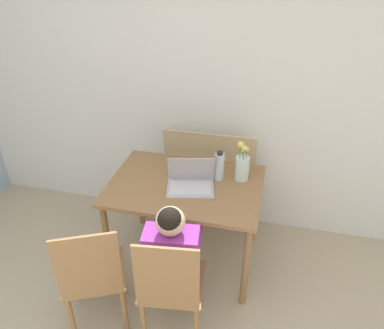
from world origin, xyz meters
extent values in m
cube|color=white|center=(0.00, 2.23, 1.25)|extent=(6.40, 0.05, 2.50)
cube|color=olive|center=(-0.04, 1.58, 0.74)|extent=(1.14, 0.80, 0.03)
cylinder|color=olive|center=(-0.56, 1.23, 0.36)|extent=(0.05, 0.05, 0.73)
cylinder|color=olive|center=(0.48, 1.23, 0.36)|extent=(0.05, 0.05, 0.73)
cylinder|color=olive|center=(-0.56, 1.93, 0.36)|extent=(0.05, 0.05, 0.73)
cylinder|color=olive|center=(0.48, 1.93, 0.36)|extent=(0.05, 0.05, 0.73)
cube|color=olive|center=(0.04, 0.93, 0.43)|extent=(0.45, 0.45, 0.02)
cube|color=olive|center=(0.06, 0.74, 0.68)|extent=(0.38, 0.07, 0.48)
cylinder|color=olive|center=(0.19, 1.12, 0.21)|extent=(0.04, 0.04, 0.42)
cylinder|color=olive|center=(-0.15, 1.08, 0.21)|extent=(0.04, 0.04, 0.42)
cylinder|color=olive|center=(0.23, 0.78, 0.21)|extent=(0.04, 0.04, 0.42)
cylinder|color=olive|center=(-0.11, 0.74, 0.21)|extent=(0.04, 0.04, 0.42)
cube|color=olive|center=(-0.49, 0.89, 0.43)|extent=(0.53, 0.53, 0.02)
cube|color=olive|center=(-0.41, 0.72, 0.68)|extent=(0.35, 0.18, 0.48)
cylinder|color=olive|center=(-0.41, 1.11, 0.21)|extent=(0.04, 0.04, 0.42)
cylinder|color=olive|center=(-0.72, 0.97, 0.21)|extent=(0.04, 0.04, 0.42)
cylinder|color=olive|center=(-0.27, 0.81, 0.21)|extent=(0.04, 0.04, 0.42)
cylinder|color=olive|center=(-0.58, 0.66, 0.21)|extent=(0.04, 0.04, 0.42)
cube|color=purple|center=(0.04, 0.93, 0.65)|extent=(0.35, 0.22, 0.41)
sphere|color=beige|center=(0.04, 0.93, 0.94)|extent=(0.18, 0.18, 0.18)
sphere|color=black|center=(0.04, 0.91, 0.96)|extent=(0.15, 0.15, 0.15)
cylinder|color=navy|center=(0.10, 1.08, 0.46)|extent=(0.12, 0.29, 0.09)
cylinder|color=navy|center=(-0.05, 1.06, 0.46)|extent=(0.12, 0.29, 0.09)
cylinder|color=navy|center=(0.08, 1.22, 0.22)|extent=(0.08, 0.08, 0.44)
cylinder|color=navy|center=(-0.07, 1.20, 0.22)|extent=(0.08, 0.08, 0.44)
cylinder|color=purple|center=(0.15, 1.15, 0.67)|extent=(0.09, 0.25, 0.06)
cylinder|color=purple|center=(-0.13, 1.12, 0.67)|extent=(0.09, 0.25, 0.06)
cube|color=#B2B2B7|center=(0.01, 1.53, 0.76)|extent=(0.39, 0.32, 0.01)
cube|color=silver|center=(0.01, 1.53, 0.77)|extent=(0.33, 0.23, 0.00)
cube|color=#B2B2B7|center=(0.00, 1.60, 0.88)|extent=(0.36, 0.17, 0.23)
cube|color=black|center=(-0.01, 1.61, 0.88)|extent=(0.32, 0.15, 0.20)
cylinder|color=silver|center=(0.36, 1.75, 0.85)|extent=(0.11, 0.11, 0.19)
cylinder|color=#3D7A38|center=(0.38, 1.75, 0.91)|extent=(0.01, 0.01, 0.22)
sphere|color=#EFDB66|center=(0.38, 1.75, 1.02)|extent=(0.03, 0.03, 0.03)
cylinder|color=#3D7A38|center=(0.35, 1.77, 0.90)|extent=(0.01, 0.01, 0.21)
sphere|color=#EFDB66|center=(0.35, 1.77, 1.01)|extent=(0.05, 0.05, 0.05)
cylinder|color=#3D7A38|center=(0.34, 1.74, 0.93)|extent=(0.01, 0.01, 0.26)
sphere|color=#EFDB66|center=(0.34, 1.74, 1.06)|extent=(0.05, 0.05, 0.05)
cylinder|color=#3D7A38|center=(0.37, 1.72, 0.92)|extent=(0.01, 0.01, 0.25)
sphere|color=#EFDB66|center=(0.37, 1.72, 1.04)|extent=(0.04, 0.04, 0.04)
cylinder|color=silver|center=(0.19, 1.71, 0.87)|extent=(0.07, 0.07, 0.21)
cylinder|color=#262628|center=(0.19, 1.71, 0.98)|extent=(0.04, 0.04, 0.02)
cube|color=tan|center=(0.05, 2.10, 0.48)|extent=(0.79, 0.15, 0.97)
camera|label=1|loc=(0.55, -0.67, 2.35)|focal=35.00mm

